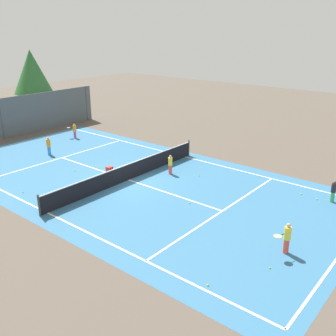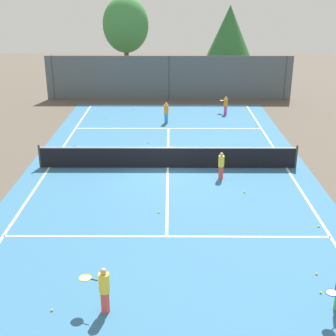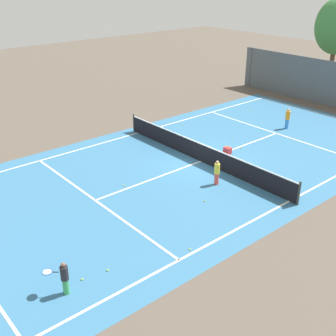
# 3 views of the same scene
# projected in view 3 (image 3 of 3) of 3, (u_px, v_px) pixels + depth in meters

# --- Properties ---
(ground_plane) EXTENTS (80.00, 80.00, 0.00)m
(ground_plane) POSITION_uv_depth(u_px,v_px,m) (201.00, 161.00, 22.37)
(ground_plane) COLOR brown
(court_surface) EXTENTS (13.00, 25.00, 0.01)m
(court_surface) POSITION_uv_depth(u_px,v_px,m) (201.00, 161.00, 22.37)
(court_surface) COLOR teal
(court_surface) RESTS_ON ground_plane
(tennis_net) EXTENTS (11.90, 0.10, 1.10)m
(tennis_net) POSITION_uv_depth(u_px,v_px,m) (201.00, 152.00, 22.16)
(tennis_net) COLOR #333833
(tennis_net) RESTS_ON ground_plane
(player_1) EXTENTS (0.27, 0.27, 1.29)m
(player_1) POSITION_uv_depth(u_px,v_px,m) (287.00, 118.00, 26.64)
(player_1) COLOR #388CD8
(player_1) RESTS_ON ground_plane
(player_3) EXTENTS (0.26, 0.26, 1.20)m
(player_3) POSITION_uv_depth(u_px,v_px,m) (217.00, 172.00, 19.77)
(player_3) COLOR #E54C3F
(player_3) RESTS_ON ground_plane
(player_4) EXTENTS (0.72, 0.74, 1.16)m
(player_4) POSITION_uv_depth(u_px,v_px,m) (64.00, 277.00, 13.09)
(player_4) COLOR #3FA559
(player_4) RESTS_ON ground_plane
(ball_crate) EXTENTS (0.38, 0.31, 0.43)m
(ball_crate) POSITION_uv_depth(u_px,v_px,m) (227.00, 150.00, 23.23)
(ball_crate) COLOR red
(ball_crate) RESTS_ON ground_plane
(tennis_ball_0) EXTENTS (0.07, 0.07, 0.07)m
(tennis_ball_0) POSITION_uv_depth(u_px,v_px,m) (124.00, 185.00, 19.85)
(tennis_ball_0) COLOR #CCE533
(tennis_ball_0) RESTS_ON ground_plane
(tennis_ball_1) EXTENTS (0.07, 0.07, 0.07)m
(tennis_ball_1) POSITION_uv_depth(u_px,v_px,m) (182.00, 124.00, 27.58)
(tennis_ball_1) COLOR #CCE533
(tennis_ball_1) RESTS_ON ground_plane
(tennis_ball_3) EXTENTS (0.07, 0.07, 0.07)m
(tennis_ball_3) POSITION_uv_depth(u_px,v_px,m) (287.00, 109.00, 30.38)
(tennis_ball_3) COLOR #CCE533
(tennis_ball_3) RESTS_ON ground_plane
(tennis_ball_4) EXTENTS (0.07, 0.07, 0.07)m
(tennis_ball_4) POSITION_uv_depth(u_px,v_px,m) (241.00, 148.00, 23.88)
(tennis_ball_4) COLOR #CCE533
(tennis_ball_4) RESTS_ON ground_plane
(tennis_ball_6) EXTENTS (0.07, 0.07, 0.07)m
(tennis_ball_6) POSITION_uv_depth(u_px,v_px,m) (205.00, 201.00, 18.54)
(tennis_ball_6) COLOR #CCE533
(tennis_ball_6) RESTS_ON ground_plane
(tennis_ball_7) EXTENTS (0.07, 0.07, 0.07)m
(tennis_ball_7) POSITION_uv_depth(u_px,v_px,m) (82.00, 279.00, 13.88)
(tennis_ball_7) COLOR #CCE533
(tennis_ball_7) RESTS_ON ground_plane
(tennis_ball_8) EXTENTS (0.07, 0.07, 0.07)m
(tennis_ball_8) POSITION_uv_depth(u_px,v_px,m) (108.00, 270.00, 14.30)
(tennis_ball_8) COLOR #CCE533
(tennis_ball_8) RESTS_ON ground_plane
(tennis_ball_9) EXTENTS (0.07, 0.07, 0.07)m
(tennis_ball_9) POSITION_uv_depth(u_px,v_px,m) (232.00, 139.00, 25.21)
(tennis_ball_9) COLOR #CCE533
(tennis_ball_9) RESTS_ON ground_plane
(tennis_ball_10) EXTENTS (0.07, 0.07, 0.07)m
(tennis_ball_10) POSITION_uv_depth(u_px,v_px,m) (190.00, 249.00, 15.36)
(tennis_ball_10) COLOR #CCE533
(tennis_ball_10) RESTS_ON ground_plane
(tennis_ball_11) EXTENTS (0.07, 0.07, 0.07)m
(tennis_ball_11) POSITION_uv_depth(u_px,v_px,m) (250.00, 110.00, 30.20)
(tennis_ball_11) COLOR #CCE533
(tennis_ball_11) RESTS_ON ground_plane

